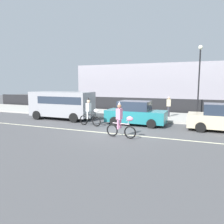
# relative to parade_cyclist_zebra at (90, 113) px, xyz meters

# --- Properties ---
(ground_plane) EXTENTS (80.00, 80.00, 0.00)m
(ground_plane) POSITION_rel_parade_cyclist_zebra_xyz_m (2.56, -1.07, -0.84)
(ground_plane) COLOR #4C4C4F
(road_centre_line) EXTENTS (36.00, 0.14, 0.01)m
(road_centre_line) POSITION_rel_parade_cyclist_zebra_xyz_m (2.56, -1.57, -0.84)
(road_centre_line) COLOR beige
(road_centre_line) RESTS_ON ground
(sidewalk_curb) EXTENTS (60.00, 5.00, 0.15)m
(sidewalk_curb) POSITION_rel_parade_cyclist_zebra_xyz_m (2.56, 5.43, -0.77)
(sidewalk_curb) COLOR #ADAAA3
(sidewalk_curb) RESTS_ON ground
(fence_line) EXTENTS (40.00, 0.08, 1.40)m
(fence_line) POSITION_rel_parade_cyclist_zebra_xyz_m (2.56, 8.33, -0.14)
(fence_line) COLOR black
(fence_line) RESTS_ON ground
(building_backdrop) EXTENTS (28.00, 8.00, 5.19)m
(building_backdrop) POSITION_rel_parade_cyclist_zebra_xyz_m (5.35, 16.93, 1.75)
(building_backdrop) COLOR #99939E
(building_backdrop) RESTS_ON ground
(parade_cyclist_zebra) EXTENTS (1.72, 0.51, 1.92)m
(parade_cyclist_zebra) POSITION_rel_parade_cyclist_zebra_xyz_m (0.00, 0.00, 0.00)
(parade_cyclist_zebra) COLOR black
(parade_cyclist_zebra) RESTS_ON ground
(parade_cyclist_pink) EXTENTS (1.72, 0.50, 1.92)m
(parade_cyclist_pink) POSITION_rel_parade_cyclist_zebra_xyz_m (3.05, -2.25, 0.00)
(parade_cyclist_pink) COLOR black
(parade_cyclist_pink) RESTS_ON ground
(parked_van_grey) EXTENTS (5.00, 2.22, 2.18)m
(parked_van_grey) POSITION_rel_parade_cyclist_zebra_xyz_m (-3.32, 1.63, 0.44)
(parked_van_grey) COLOR #99999E
(parked_van_grey) RESTS_ON ground
(parked_car_teal) EXTENTS (4.10, 1.92, 1.64)m
(parked_car_teal) POSITION_rel_parade_cyclist_zebra_xyz_m (2.71, 1.58, -0.06)
(parked_car_teal) COLOR #1E727A
(parked_car_teal) RESTS_ON ground
(parked_car_beige) EXTENTS (4.10, 1.92, 1.64)m
(parked_car_beige) POSITION_rel_parade_cyclist_zebra_xyz_m (8.17, 1.53, -0.06)
(parked_car_beige) COLOR beige
(parked_car_beige) RESTS_ON ground
(street_lamp_post) EXTENTS (0.36, 0.36, 5.86)m
(street_lamp_post) POSITION_rel_parade_cyclist_zebra_xyz_m (6.61, 7.28, 3.15)
(street_lamp_post) COLOR black
(street_lamp_post) RESTS_ON sidewalk_curb
(pedestrian_onlooker) EXTENTS (0.32, 0.20, 1.62)m
(pedestrian_onlooker) POSITION_rel_parade_cyclist_zebra_xyz_m (4.45, 5.19, 0.17)
(pedestrian_onlooker) COLOR #33333D
(pedestrian_onlooker) RESTS_ON sidewalk_curb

